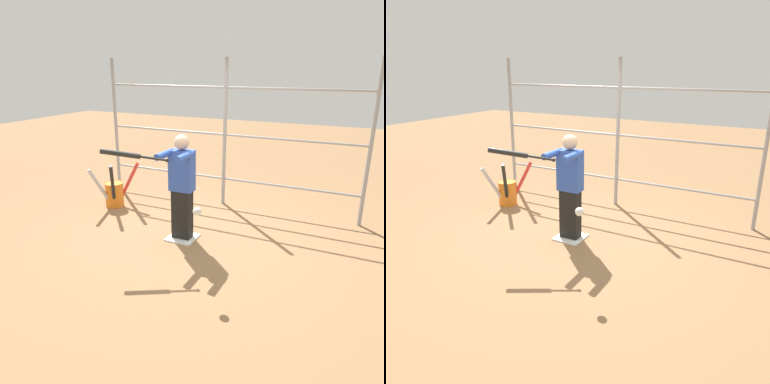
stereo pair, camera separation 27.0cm
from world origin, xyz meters
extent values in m
plane|color=olive|center=(0.00, 0.00, 0.00)|extent=(24.00, 24.00, 0.00)
cube|color=white|center=(0.00, 0.00, 0.01)|extent=(0.40, 0.40, 0.02)
cylinder|color=#939399|center=(-2.27, -1.60, 1.24)|extent=(0.06, 0.06, 2.49)
cylinder|color=#939399|center=(0.00, -1.60, 1.24)|extent=(0.06, 0.06, 2.49)
cylinder|color=#939399|center=(2.27, -1.60, 1.24)|extent=(0.06, 0.06, 2.49)
cylinder|color=#939399|center=(0.00, -1.60, 0.47)|extent=(4.53, 0.04, 0.04)
cylinder|color=#939399|center=(0.00, -1.60, 1.24)|extent=(4.53, 0.04, 0.04)
cylinder|color=#939399|center=(0.00, -1.60, 2.02)|extent=(4.53, 0.04, 0.04)
cube|color=black|center=(0.00, 0.00, 0.36)|extent=(0.27, 0.17, 0.72)
cube|color=#2D51B7|center=(0.00, 0.00, 1.01)|extent=(0.33, 0.19, 0.57)
sphere|color=beige|center=(0.00, 0.00, 1.40)|extent=(0.20, 0.20, 0.20)
cylinder|color=#2D51B7|center=(-0.15, 0.20, 1.26)|extent=(0.09, 0.40, 0.09)
cylinder|color=#2D51B7|center=(0.15, 0.20, 1.26)|extent=(0.09, 0.40, 0.09)
sphere|color=black|center=(0.00, 0.40, 1.24)|extent=(0.05, 0.05, 0.05)
cylinder|color=black|center=(0.15, 0.47, 1.26)|extent=(0.32, 0.16, 0.07)
cylinder|color=black|center=(0.53, 0.63, 1.32)|extent=(0.49, 0.26, 0.13)
sphere|color=white|center=(-0.67, 0.94, 0.86)|extent=(0.10, 0.10, 0.10)
cylinder|color=orange|center=(1.67, -0.65, 0.21)|extent=(0.32, 0.32, 0.42)
torus|color=orange|center=(1.67, -0.65, 0.42)|extent=(0.33, 0.33, 0.01)
cylinder|color=#B2B2B7|center=(1.76, -0.41, 0.39)|extent=(0.21, 0.43, 0.73)
cylinder|color=black|center=(1.54, -0.44, 0.44)|extent=(0.28, 0.38, 0.82)
cylinder|color=red|center=(1.49, -0.81, 0.39)|extent=(0.36, 0.33, 0.74)
camera|label=1|loc=(-2.25, 4.35, 2.36)|focal=35.00mm
camera|label=2|loc=(-2.49, 4.22, 2.36)|focal=35.00mm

